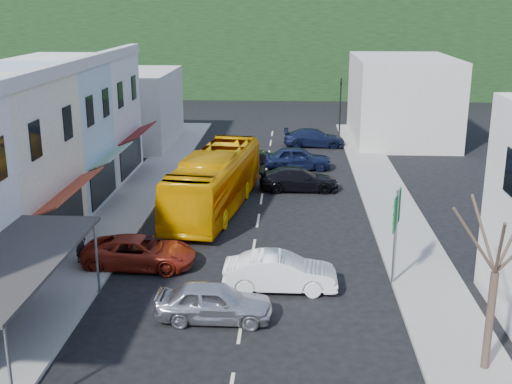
# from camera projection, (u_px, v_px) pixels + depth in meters

# --- Properties ---
(ground) EXTENTS (120.00, 120.00, 0.00)m
(ground) POSITION_uv_depth(u_px,v_px,m) (248.00, 282.00, 27.01)
(ground) COLOR black
(ground) RESTS_ON ground
(sidewalk_left) EXTENTS (3.00, 52.00, 0.15)m
(sidewalk_left) POSITION_uv_depth(u_px,v_px,m) (130.00, 206.00, 36.97)
(sidewalk_left) COLOR gray
(sidewalk_left) RESTS_ON ground
(sidewalk_right) EXTENTS (3.00, 52.00, 0.15)m
(sidewalk_right) POSITION_uv_depth(u_px,v_px,m) (392.00, 210.00, 36.16)
(sidewalk_right) COLOR gray
(sidewalk_right) RESTS_ON ground
(shopfront_row) EXTENTS (8.25, 30.00, 8.00)m
(shopfront_row) POSITION_uv_depth(u_px,v_px,m) (0.00, 159.00, 31.33)
(shopfront_row) COLOR silver
(shopfront_row) RESTS_ON ground
(distant_block_left) EXTENTS (8.00, 10.00, 6.00)m
(distant_block_left) POSITION_uv_depth(u_px,v_px,m) (125.00, 108.00, 52.65)
(distant_block_left) COLOR #B7B2A8
(distant_block_left) RESTS_ON ground
(distant_block_right) EXTENTS (8.00, 12.00, 7.00)m
(distant_block_right) POSITION_uv_depth(u_px,v_px,m) (402.00, 99.00, 54.15)
(distant_block_right) COLOR #B7B2A8
(distant_block_right) RESTS_ON ground
(hillside) EXTENTS (80.00, 26.00, 14.00)m
(hillside) POSITION_uv_depth(u_px,v_px,m) (270.00, 37.00, 87.49)
(hillside) COLOR black
(hillside) RESTS_ON ground
(bus) EXTENTS (4.07, 11.83, 3.10)m
(bus) POSITION_uv_depth(u_px,v_px,m) (215.00, 183.00, 36.10)
(bus) COLOR #EDA100
(bus) RESTS_ON ground
(car_silver) EXTENTS (4.41, 1.82, 1.40)m
(car_silver) POSITION_uv_depth(u_px,v_px,m) (214.00, 303.00, 23.62)
(car_silver) COLOR #B6B6BC
(car_silver) RESTS_ON ground
(car_white) EXTENTS (4.41, 1.81, 1.40)m
(car_white) POSITION_uv_depth(u_px,v_px,m) (280.00, 274.00, 26.15)
(car_white) COLOR white
(car_white) RESTS_ON ground
(car_red) EXTENTS (4.66, 2.05, 1.40)m
(car_red) POSITION_uv_depth(u_px,v_px,m) (140.00, 252.00, 28.42)
(car_red) COLOR maroon
(car_red) RESTS_ON ground
(car_black_near) EXTENTS (4.55, 1.97, 1.40)m
(car_black_near) POSITION_uv_depth(u_px,v_px,m) (299.00, 179.00, 40.06)
(car_black_near) COLOR black
(car_black_near) RESTS_ON ground
(car_navy_mid) EXTENTS (4.46, 1.94, 1.40)m
(car_navy_mid) POSITION_uv_depth(u_px,v_px,m) (298.00, 160.00, 45.15)
(car_navy_mid) COLOR black
(car_navy_mid) RESTS_ON ground
(car_black_far) EXTENTS (4.60, 2.38, 1.40)m
(car_black_far) POSITION_uv_depth(u_px,v_px,m) (242.00, 154.00, 46.71)
(car_black_far) COLOR black
(car_black_far) RESTS_ON ground
(car_navy_far) EXTENTS (4.52, 1.88, 1.40)m
(car_navy_far) POSITION_uv_depth(u_px,v_px,m) (314.00, 138.00, 52.28)
(car_navy_far) COLOR black
(car_navy_far) RESTS_ON ground
(pedestrian_left) EXTENTS (0.60, 0.71, 1.70)m
(pedestrian_left) POSITION_uv_depth(u_px,v_px,m) (81.00, 244.00, 28.57)
(pedestrian_left) COLOR black
(pedestrian_left) RESTS_ON sidewalk_left
(direction_sign) EXTENTS (1.21, 1.97, 4.12)m
(direction_sign) POSITION_uv_depth(u_px,v_px,m) (395.00, 239.00, 26.17)
(direction_sign) COLOR #0E5825
(direction_sign) RESTS_ON ground
(street_tree) EXTENTS (3.77, 3.77, 6.84)m
(street_tree) POSITION_uv_depth(u_px,v_px,m) (495.00, 273.00, 19.53)
(street_tree) COLOR #382A21
(street_tree) RESTS_ON ground
(traffic_signal) EXTENTS (0.61, 1.08, 5.18)m
(traffic_signal) POSITION_uv_depth(u_px,v_px,m) (340.00, 108.00, 55.02)
(traffic_signal) COLOR black
(traffic_signal) RESTS_ON ground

